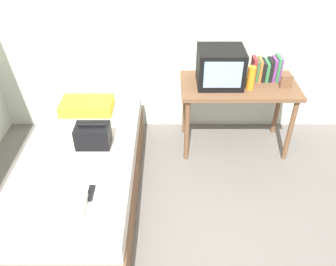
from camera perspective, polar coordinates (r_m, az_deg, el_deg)
name	(u,v)px	position (r m, az deg, el deg)	size (l,w,h in m)	color
wall_back	(172,15)	(3.72, 0.67, 18.64)	(5.20, 0.10, 2.60)	silver
bed	(81,174)	(3.30, -13.99, -6.50)	(1.00, 2.00, 0.48)	brown
desk	(237,92)	(3.63, 11.19, 6.50)	(1.16, 0.60, 0.76)	brown
tv	(219,67)	(3.48, 8.34, 10.60)	(0.44, 0.39, 0.36)	black
water_bottle	(250,78)	(3.47, 13.18, 8.73)	(0.08, 0.08, 0.23)	orange
book_row	(265,69)	(3.69, 15.52, 10.01)	(0.29, 0.17, 0.25)	#B72D33
picture_frame	(285,82)	(3.60, 18.55, 7.91)	(0.11, 0.02, 0.13)	brown
pillow	(86,106)	(3.67, -13.24, 4.30)	(0.52, 0.31, 0.11)	yellow
handbag	(92,136)	(3.15, -12.25, -0.44)	(0.30, 0.20, 0.22)	black
magazine	(58,187)	(2.86, -17.49, -8.39)	(0.21, 0.29, 0.01)	white
remote_dark	(90,193)	(2.74, -12.58, -9.54)	(0.04, 0.16, 0.02)	black
folded_towel	(65,205)	(2.66, -16.41, -11.20)	(0.28, 0.22, 0.08)	white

